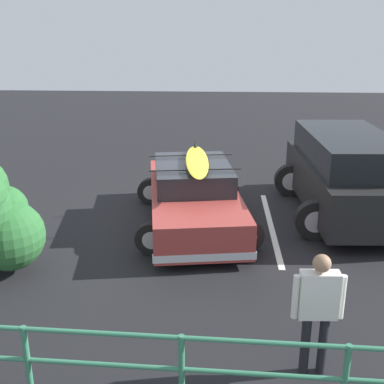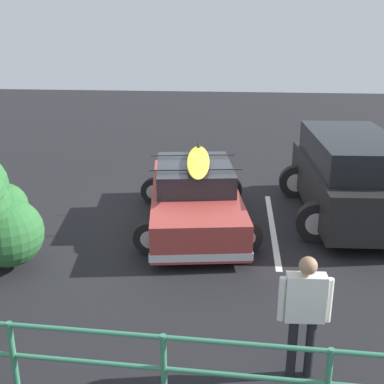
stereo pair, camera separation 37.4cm
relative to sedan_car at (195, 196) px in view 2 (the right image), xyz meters
The scene contains 6 objects.
ground_plane 0.81m from the sedan_car, 86.46° to the right, with size 44.00×44.00×0.02m, color black.
parking_stripe 1.79m from the sedan_car, behind, with size 3.98×0.12×0.00m, color silver.
sedan_car is the anchor object (origin of this frame).
suv_car 3.44m from the sedan_car, 167.85° to the right, with size 2.81×4.62×1.87m.
person_bystander 4.98m from the sedan_car, 110.20° to the left, with size 0.63×0.21×1.61m.
railing_fence 5.36m from the sedan_car, 91.57° to the left, with size 10.53×0.47×0.97m.
Camera 2 is at (-0.90, 10.13, 4.07)m, focal length 45.00 mm.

